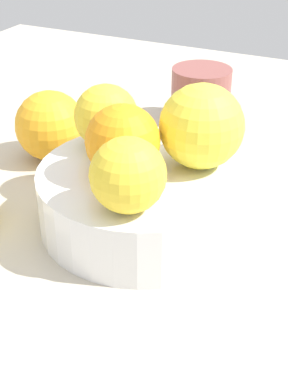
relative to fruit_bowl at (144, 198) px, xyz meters
The scene contains 8 objects.
ground_plane 3.62cm from the fruit_bowl, ahead, with size 110.00×110.00×2.00cm, color #BCB29E.
fruit_bowl is the anchor object (origin of this frame).
orange_in_bowl_0 8.41cm from the fruit_bowl, 128.93° to the left, with size 7.54×7.54×7.54cm, color yellow.
orange_in_bowl_1 6.41cm from the fruit_bowl, 42.19° to the right, with size 6.47×6.47×6.47cm, color orange.
orange_in_bowl_2 8.57cm from the fruit_bowl, 119.32° to the right, with size 6.10×6.10×6.10cm, color yellow.
orange_in_bowl_3 8.64cm from the fruit_bowl, 14.41° to the left, with size 6.03×6.03×6.03cm, color yellow.
orange_loose_0 16.90cm from the fruit_bowl, 116.33° to the right, with size 7.84×7.84×7.84cm, color #F9A823.
ceramic_cup 24.81cm from the fruit_bowl, behind, with size 7.56×7.56×6.97cm, color #8C4C47.
Camera 1 is at (38.92, 18.69, 29.13)cm, focal length 51.86 mm.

